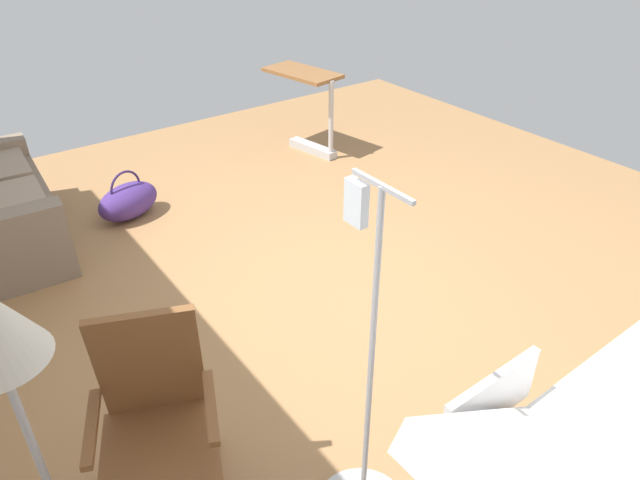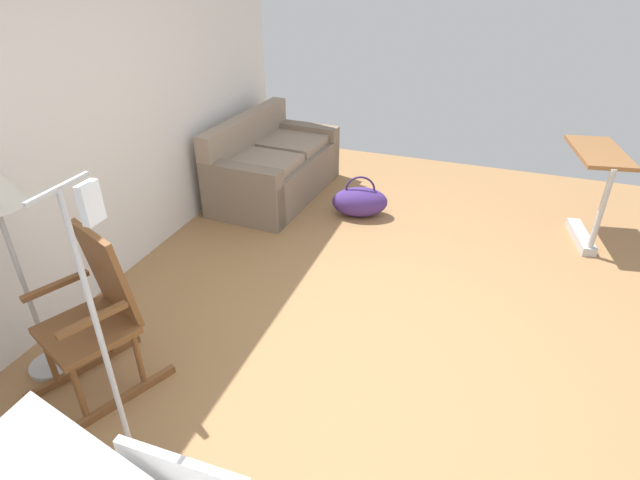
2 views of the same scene
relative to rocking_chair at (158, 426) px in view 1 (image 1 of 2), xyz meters
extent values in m
plane|color=#9E7247|center=(0.88, -1.60, -0.50)|extent=(7.33, 7.33, 0.00)
cube|color=silver|center=(-0.81, -1.15, 0.13)|extent=(0.04, 0.56, 0.28)
cylinder|color=black|center=(-0.94, -2.25, -0.45)|extent=(0.10, 0.10, 0.10)
cube|color=#7D6C5C|center=(2.19, 0.21, -0.20)|extent=(0.23, 0.86, 0.60)
cylinder|color=brown|center=(0.02, -0.22, -0.25)|extent=(0.04, 0.04, 0.40)
cylinder|color=brown|center=(0.17, 0.13, -0.25)|extent=(0.04, 0.04, 0.40)
cube|color=brown|center=(-0.07, 0.03, -0.05)|extent=(0.61, 0.62, 0.04)
cube|color=brown|center=(0.11, -0.05, 0.25)|extent=(0.28, 0.44, 0.60)
cube|color=brown|center=(-0.18, -0.18, 0.17)|extent=(0.37, 0.19, 0.03)
cube|color=brown|center=(0.00, 0.25, 0.17)|extent=(0.37, 0.19, 0.03)
cylinder|color=#B2B5BA|center=(-0.04, 0.45, 0.10)|extent=(0.03, 0.03, 1.15)
cube|color=#B2B5BA|center=(2.95, -2.92, -0.46)|extent=(0.61, 0.23, 0.08)
cylinder|color=black|center=(2.69, -2.97, -0.47)|extent=(0.07, 0.07, 0.06)
cylinder|color=black|center=(3.20, -2.88, -0.47)|extent=(0.07, 0.07, 0.06)
cylinder|color=#B2B5BA|center=(2.69, -2.97, -0.05)|extent=(0.05, 0.05, 0.74)
cube|color=brown|center=(3.08, -2.90, 0.32)|extent=(0.86, 0.54, 0.04)
ellipsoid|color=#472D7A|center=(2.73, -0.83, -0.35)|extent=(0.48, 0.63, 0.30)
torus|color=#312055|center=(2.73, -0.83, -0.22)|extent=(0.11, 0.29, 0.30)
cylinder|color=#B2B5BA|center=(-0.58, -0.66, 0.35)|extent=(0.02, 0.02, 1.65)
cube|color=#B2B5BA|center=(-0.58, -0.66, 1.18)|extent=(0.28, 0.02, 0.02)
cube|color=white|center=(-0.46, -0.66, 1.07)|extent=(0.09, 0.04, 0.16)
camera|label=1|loc=(-1.75, 0.44, 1.98)|focal=32.52mm
camera|label=2|loc=(-1.75, -2.04, 1.88)|focal=28.46mm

